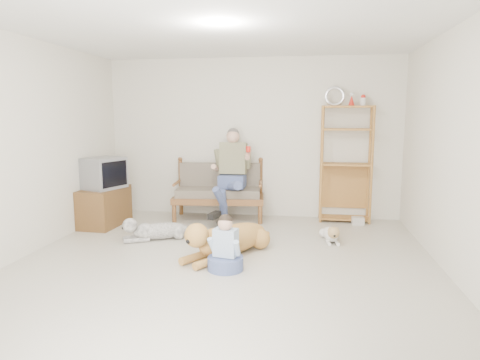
% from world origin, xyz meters
% --- Properties ---
extents(floor, '(5.50, 5.50, 0.00)m').
position_xyz_m(floor, '(0.00, 0.00, 0.00)').
color(floor, beige).
rests_on(floor, ground).
extents(ceiling, '(5.50, 5.50, 0.00)m').
position_xyz_m(ceiling, '(0.00, 0.00, 2.70)').
color(ceiling, white).
rests_on(ceiling, ground).
extents(wall_back, '(5.00, 0.00, 5.00)m').
position_xyz_m(wall_back, '(0.00, 2.75, 1.35)').
color(wall_back, beige).
rests_on(wall_back, ground).
extents(wall_front, '(5.00, 0.00, 5.00)m').
position_xyz_m(wall_front, '(0.00, -2.75, 1.35)').
color(wall_front, beige).
rests_on(wall_front, ground).
extents(wall_left, '(0.00, 5.50, 5.50)m').
position_xyz_m(wall_left, '(-2.50, 0.00, 1.35)').
color(wall_left, beige).
rests_on(wall_left, ground).
extents(wall_right, '(0.00, 5.50, 5.50)m').
position_xyz_m(wall_right, '(2.50, 0.00, 1.35)').
color(wall_right, beige).
rests_on(wall_right, ground).
extents(loveseat, '(1.56, 0.85, 0.95)m').
position_xyz_m(loveseat, '(-0.51, 2.43, 0.49)').
color(loveseat, brown).
rests_on(loveseat, ground).
extents(man, '(0.58, 0.83, 1.34)m').
position_xyz_m(man, '(-0.30, 2.20, 0.70)').
color(man, '#4D5B8E').
rests_on(man, loveseat).
extents(etagere, '(0.84, 0.37, 2.20)m').
position_xyz_m(etagere, '(1.57, 2.55, 0.97)').
color(etagere, '#B28038').
rests_on(etagere, ground).
extents(book_stack, '(0.19, 0.14, 0.12)m').
position_xyz_m(book_stack, '(1.78, 2.33, 0.06)').
color(book_stack, silver).
rests_on(book_stack, ground).
extents(tv_stand, '(0.55, 0.93, 0.60)m').
position_xyz_m(tv_stand, '(-2.23, 1.69, 0.30)').
color(tv_stand, brown).
rests_on(tv_stand, ground).
extents(crt_tv, '(0.64, 0.71, 0.49)m').
position_xyz_m(crt_tv, '(-2.19, 1.66, 0.84)').
color(crt_tv, slate).
rests_on(crt_tv, tv_stand).
extents(wall_outlet, '(0.12, 0.02, 0.08)m').
position_xyz_m(wall_outlet, '(-1.25, 2.73, 0.30)').
color(wall_outlet, silver).
rests_on(wall_outlet, ground).
extents(golden_retriever, '(1.02, 1.47, 0.51)m').
position_xyz_m(golden_retriever, '(-0.03, 0.52, 0.21)').
color(golden_retriever, '#C48344').
rests_on(golden_retriever, ground).
extents(shaggy_dog, '(1.01, 0.63, 0.33)m').
position_xyz_m(shaggy_dog, '(-1.16, 1.03, 0.14)').
color(shaggy_dog, white).
rests_on(shaggy_dog, ground).
extents(terrier, '(0.25, 0.69, 0.26)m').
position_xyz_m(terrier, '(1.30, 1.32, 0.11)').
color(terrier, silver).
rests_on(terrier, ground).
extents(child, '(0.41, 0.41, 0.64)m').
position_xyz_m(child, '(0.05, 0.03, 0.23)').
color(child, '#4D5B8E').
rests_on(child, ground).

